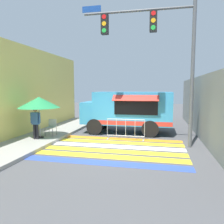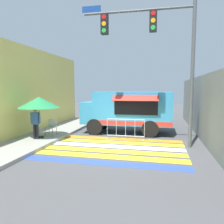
{
  "view_description": "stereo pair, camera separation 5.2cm",
  "coord_description": "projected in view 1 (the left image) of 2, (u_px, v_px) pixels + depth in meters",
  "views": [
    {
      "loc": [
        2.02,
        -9.64,
        2.62
      ],
      "look_at": [
        -0.54,
        2.13,
        1.34
      ],
      "focal_mm": 35.0,
      "sensor_mm": 36.0,
      "label": 1
    },
    {
      "loc": [
        2.07,
        -9.63,
        2.62
      ],
      "look_at": [
        -0.54,
        2.13,
        1.34
      ],
      "focal_mm": 35.0,
      "sensor_mm": 36.0,
      "label": 2
    }
  ],
  "objects": [
    {
      "name": "ground_plane",
      "position": [
        114.0,
        146.0,
        10.07
      ],
      "size": [
        60.0,
        60.0,
        0.0
      ],
      "primitive_type": "plane",
      "color": "#4C4C4F"
    },
    {
      "name": "patio_umbrella",
      "position": [
        39.0,
        102.0,
        10.89
      ],
      "size": [
        2.06,
        2.06,
        2.07
      ],
      "color": "black",
      "rests_on": "sidewalk_left"
    },
    {
      "name": "vendor_person",
      "position": [
        36.0,
        121.0,
        10.68
      ],
      "size": [
        0.53,
        0.21,
        1.57
      ],
      "rotation": [
        0.0,
        0.0,
        -0.12
      ],
      "color": "black",
      "rests_on": "sidewalk_left"
    },
    {
      "name": "food_truck",
      "position": [
        126.0,
        109.0,
        12.94
      ],
      "size": [
        5.21,
        2.59,
        2.43
      ],
      "color": "#338CBF",
      "rests_on": "ground_plane"
    },
    {
      "name": "sidewalk_left",
      "position": [
        17.0,
        139.0,
        11.14
      ],
      "size": [
        4.4,
        16.0,
        0.15
      ],
      "color": "#99968E",
      "rests_on": "ground_plane"
    },
    {
      "name": "crosswalk_painted",
      "position": [
        111.0,
        148.0,
        9.61
      ],
      "size": [
        6.4,
        4.36,
        0.01
      ],
      "color": "#334FB2",
      "rests_on": "ground_plane"
    },
    {
      "name": "barricade_front",
      "position": [
        126.0,
        129.0,
        11.26
      ],
      "size": [
        1.97,
        0.44,
        1.08
      ],
      "color": "#B7BABF",
      "rests_on": "ground_plane"
    },
    {
      "name": "building_left_facade",
      "position": [
        11.0,
        91.0,
        10.92
      ],
      "size": [
        0.25,
        16.0,
        4.97
      ],
      "color": "#E5D166",
      "rests_on": "ground_plane"
    },
    {
      "name": "concrete_wall_right",
      "position": [
        200.0,
        107.0,
        11.92
      ],
      "size": [
        0.2,
        16.0,
        3.31
      ],
      "color": "gray",
      "rests_on": "ground_plane"
    },
    {
      "name": "traffic_signal_pole",
      "position": [
        155.0,
        42.0,
        9.68
      ],
      "size": [
        5.09,
        0.29,
        6.53
      ],
      "color": "#515456",
      "rests_on": "ground_plane"
    },
    {
      "name": "folding_chair",
      "position": [
        51.0,
        126.0,
        11.65
      ],
      "size": [
        0.45,
        0.45,
        0.85
      ],
      "rotation": [
        0.0,
        0.0,
        -0.26
      ],
      "color": "#4C4C51",
      "rests_on": "sidewalk_left"
    }
  ]
}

